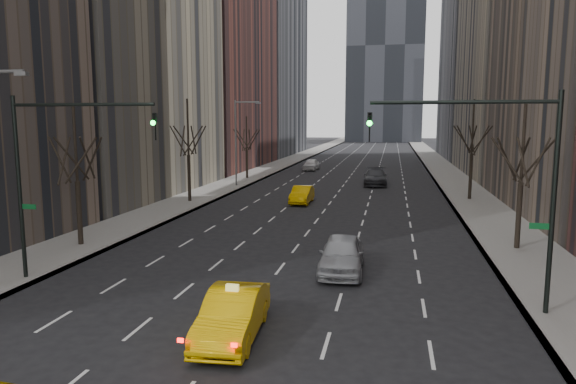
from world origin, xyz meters
The scene contains 17 objects.
sidewalk_left centered at (-12.25, 70.00, 0.07)m, with size 4.50×320.00×0.15m, color slate.
sidewalk_right centered at (12.25, 70.00, 0.07)m, with size 4.50×320.00×0.15m, color slate.
bld_left_far centered at (-21.50, 66.00, 22.00)m, with size 14.00×28.00×44.00m, color brown.
bld_left_deep centered at (-21.50, 96.00, 30.00)m, with size 14.00×30.00×60.00m, color slate.
tree_lw_b centered at (-12.00, 18.00, 3.72)m, with size 3.36×3.50×7.82m.
tree_lw_c centered at (-12.00, 34.00, 4.04)m, with size 3.36×3.50×8.74m.
tree_lw_d centered at (-12.00, 52.00, 3.56)m, with size 3.36×3.50×7.36m.
tree_rw_b centered at (12.00, 22.00, 3.72)m, with size 3.36×3.50×7.82m.
tree_rw_c centered at (12.00, 40.00, 4.04)m, with size 3.36×3.50×8.74m.
traffic_mast_left centered at (-9.11, 12.00, 5.49)m, with size 6.69×0.39×8.00m.
traffic_mast_right centered at (9.11, 12.00, 5.49)m, with size 6.69×0.39×8.00m.
streetlight_far centered at (-10.84, 45.00, 5.62)m, with size 2.83×0.22×9.00m.
taxi_sedan centered at (0.16, 7.99, 0.80)m, with size 1.68×4.83×1.59m, color #EDB305.
silver_sedan_ahead centered at (2.95, 16.08, 0.85)m, with size 2.01×5.00×1.70m, color #94969B.
far_taxi centered at (-2.37, 35.59, 0.73)m, with size 1.55×4.45×1.47m, color #EEB005.
far_suv_grey centered at (3.38, 49.32, 0.89)m, with size 2.48×6.11×1.77m, color #2B2C30.
far_car_white centered at (-6.10, 64.32, 0.81)m, with size 1.92×4.77×1.63m, color silver.
Camera 1 is at (5.16, -7.43, 7.13)m, focal length 32.00 mm.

